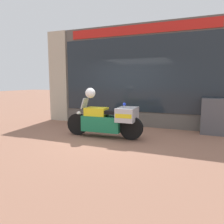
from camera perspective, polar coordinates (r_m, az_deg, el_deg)
name	(u,v)px	position (r m, az deg, el deg)	size (l,w,h in m)	color
ground_plane	(108,137)	(6.59, -1.04, -6.43)	(60.00, 60.00, 0.00)	#8E604C
shop_building	(119,76)	(8.39, 1.86, 9.33)	(6.95, 0.55, 3.66)	#56514C
window_display	(138,113)	(8.27, 6.79, -0.27)	(5.66, 0.30, 1.94)	slate
paramedic_motorcycle	(109,120)	(6.38, -0.92, -2.00)	(2.38, 0.77, 1.15)	black
utility_cabinet	(216,117)	(7.46, 25.51, -1.10)	(0.87, 0.44, 1.13)	#4C4C51
white_helmet	(90,93)	(6.52, -5.68, 4.95)	(0.30, 0.30, 0.30)	white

